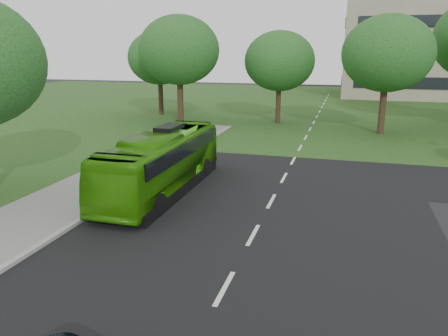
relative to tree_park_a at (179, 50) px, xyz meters
name	(u,v)px	position (x,y,z in m)	size (l,w,h in m)	color
ground	(241,259)	(12.47, -26.42, -6.82)	(160.00, 160.00, 0.00)	black
street_surfaces	(302,135)	(12.09, -3.67, -6.79)	(120.00, 120.00, 0.15)	black
tree_park_a	(179,50)	(0.00, 0.00, 0.00)	(7.56, 7.56, 10.05)	black
tree_park_b	(280,61)	(9.09, 2.45, -0.99)	(6.59, 6.59, 8.64)	black
tree_park_c	(388,54)	(18.35, -0.97, -0.27)	(7.27, 7.27, 9.65)	black
tree_park_f	(159,58)	(-4.08, 4.59, -0.78)	(6.65, 6.65, 8.88)	black
bus	(162,162)	(6.97, -20.31, -5.35)	(2.46, 10.51, 2.93)	#35900B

